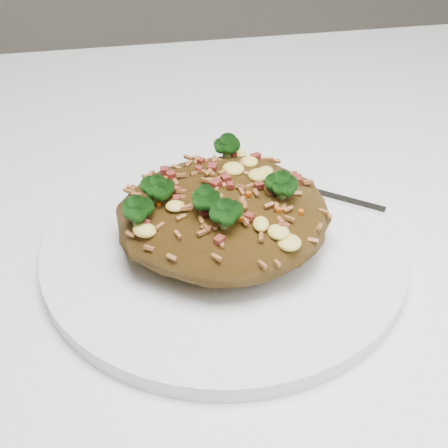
{
  "coord_description": "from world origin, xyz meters",
  "views": [
    {
      "loc": [
        -0.02,
        -0.39,
        1.08
      ],
      "look_at": [
        0.04,
        -0.02,
        0.78
      ],
      "focal_mm": 50.0,
      "sensor_mm": 36.0,
      "label": 1
    }
  ],
  "objects": [
    {
      "name": "plate",
      "position": [
        0.04,
        -0.02,
        0.76
      ],
      "size": [
        0.28,
        0.28,
        0.01
      ],
      "primitive_type": "cylinder",
      "color": "white",
      "rests_on": "dining_table"
    },
    {
      "name": "dining_table",
      "position": [
        0.0,
        0.0,
        0.66
      ],
      "size": [
        1.2,
        0.8,
        0.75
      ],
      "color": "white",
      "rests_on": "ground"
    },
    {
      "name": "fried_rice",
      "position": [
        0.04,
        -0.02,
        0.8
      ],
      "size": [
        0.16,
        0.15,
        0.07
      ],
      "color": "brown",
      "rests_on": "plate"
    },
    {
      "name": "fork",
      "position": [
        0.12,
        0.03,
        0.77
      ],
      "size": [
        0.14,
        0.11,
        0.0
      ],
      "rotation": [
        0.0,
        0.0,
        -0.62
      ],
      "color": "silver",
      "rests_on": "plate"
    }
  ]
}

